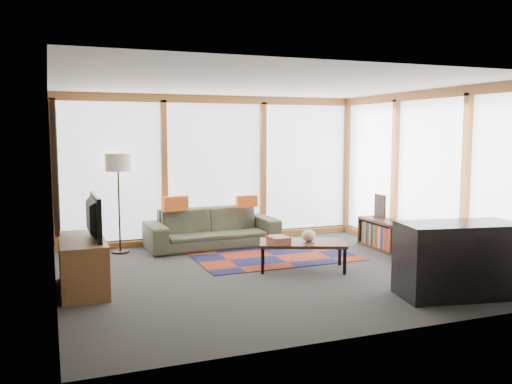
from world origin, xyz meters
name	(u,v)px	position (x,y,z in m)	size (l,w,h in m)	color
ground	(266,273)	(0.00, 0.00, 0.00)	(5.50, 5.50, 0.00)	#282926
room_envelope	(283,160)	(0.49, 0.56, 1.54)	(5.52, 5.02, 2.62)	#473A32
rug	(274,256)	(0.50, 0.92, 0.01)	(2.49, 1.60, 0.01)	maroon
sofa	(212,228)	(-0.21, 1.95, 0.33)	(2.24, 0.87, 0.65)	#343828
pillow_left	(175,204)	(-0.83, 2.00, 0.77)	(0.44, 0.13, 0.24)	#C2501C
pillow_right	(247,201)	(0.43, 1.97, 0.75)	(0.37, 0.11, 0.20)	#C2501C
floor_lamp	(119,203)	(-1.74, 2.06, 0.81)	(0.41, 0.41, 1.62)	black
coffee_table	(302,256)	(0.56, 0.01, 0.20)	(1.21, 0.61, 0.40)	black
book_stack	(279,240)	(0.19, 0.00, 0.46)	(0.25, 0.31, 0.10)	brown
vase	(309,236)	(0.65, 0.00, 0.49)	(0.20, 0.20, 0.17)	beige
bookshelf	(400,240)	(2.43, 0.31, 0.24)	(0.36, 1.96, 0.49)	black
bowl_a	(421,227)	(2.42, -0.22, 0.54)	(0.22, 0.22, 0.11)	black
bowl_b	(411,224)	(2.46, 0.07, 0.53)	(0.16, 0.16, 0.08)	black
shelf_picture	(380,206)	(2.54, 1.04, 0.69)	(0.04, 0.30, 0.40)	black
tv_console	(83,264)	(-2.43, 0.09, 0.32)	(0.54, 1.30, 0.65)	brown
television	(88,217)	(-2.35, 0.06, 0.92)	(0.94, 0.12, 0.54)	black
bar_counter	(458,260)	(1.75, -1.79, 0.44)	(1.40, 0.65, 0.89)	black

